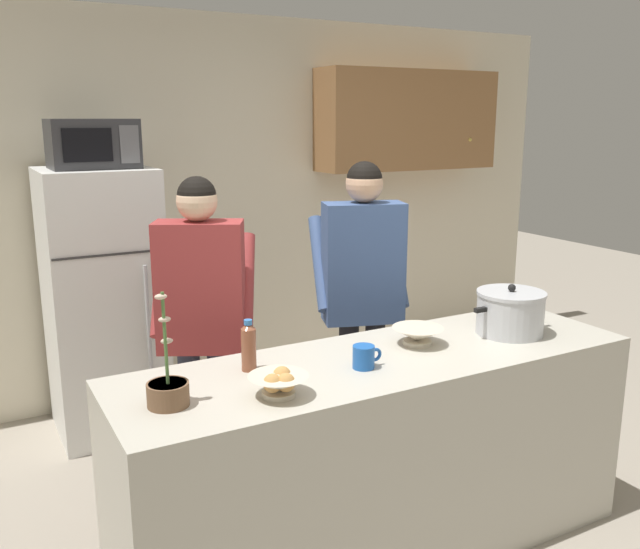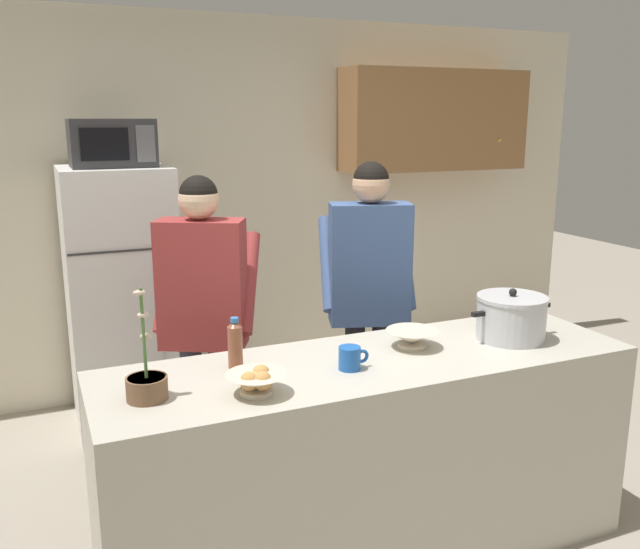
{
  "view_description": "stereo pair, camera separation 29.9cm",
  "coord_description": "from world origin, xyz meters",
  "px_view_note": "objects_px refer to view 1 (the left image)",
  "views": [
    {
      "loc": [
        -1.54,
        -2.26,
        1.92
      ],
      "look_at": [
        0.0,
        0.55,
        1.17
      ],
      "focal_mm": 37.99,
      "sensor_mm": 36.0,
      "label": 1
    },
    {
      "loc": [
        -1.27,
        -2.39,
        1.92
      ],
      "look_at": [
        0.0,
        0.55,
        1.17
      ],
      "focal_mm": 37.99,
      "sensor_mm": 36.0,
      "label": 2
    }
  ],
  "objects_px": {
    "person_by_sink": "(363,278)",
    "empty_bowl": "(418,335)",
    "coffee_mug": "(364,357)",
    "potted_orchid": "(168,390)",
    "person_near_pot": "(201,304)",
    "bottle_near_edge": "(249,346)",
    "refrigerator": "(104,303)",
    "microwave": "(93,144)",
    "bread_bowl": "(279,383)",
    "cooking_pot": "(510,312)"
  },
  "relations": [
    {
      "from": "person_by_sink",
      "to": "empty_bowl",
      "type": "relative_size",
      "value": 7.28
    },
    {
      "from": "microwave",
      "to": "potted_orchid",
      "type": "relative_size",
      "value": 1.16
    },
    {
      "from": "person_near_pot",
      "to": "potted_orchid",
      "type": "bearing_deg",
      "value": -116.31
    },
    {
      "from": "coffee_mug",
      "to": "potted_orchid",
      "type": "xyz_separation_m",
      "value": [
        -0.81,
        0.02,
        0.01
      ]
    },
    {
      "from": "refrigerator",
      "to": "potted_orchid",
      "type": "height_order",
      "value": "refrigerator"
    },
    {
      "from": "refrigerator",
      "to": "potted_orchid",
      "type": "xyz_separation_m",
      "value": [
        -0.15,
        -1.9,
        0.17
      ]
    },
    {
      "from": "microwave",
      "to": "potted_orchid",
      "type": "bearing_deg",
      "value": -94.61
    },
    {
      "from": "refrigerator",
      "to": "empty_bowl",
      "type": "distance_m",
      "value": 2.06
    },
    {
      "from": "microwave",
      "to": "empty_bowl",
      "type": "height_order",
      "value": "microwave"
    },
    {
      "from": "microwave",
      "to": "cooking_pot",
      "type": "distance_m",
      "value": 2.49
    },
    {
      "from": "bread_bowl",
      "to": "empty_bowl",
      "type": "bearing_deg",
      "value": 15.8
    },
    {
      "from": "person_by_sink",
      "to": "person_near_pot",
      "type": "bearing_deg",
      "value": 178.32
    },
    {
      "from": "microwave",
      "to": "potted_orchid",
      "type": "xyz_separation_m",
      "value": [
        -0.15,
        -1.87,
        -0.79
      ]
    },
    {
      "from": "microwave",
      "to": "cooking_pot",
      "type": "bearing_deg",
      "value": -50.86
    },
    {
      "from": "bread_bowl",
      "to": "person_near_pot",
      "type": "bearing_deg",
      "value": 87.69
    },
    {
      "from": "person_near_pot",
      "to": "empty_bowl",
      "type": "distance_m",
      "value": 1.06
    },
    {
      "from": "refrigerator",
      "to": "microwave",
      "type": "relative_size",
      "value": 3.39
    },
    {
      "from": "refrigerator",
      "to": "bottle_near_edge",
      "type": "height_order",
      "value": "refrigerator"
    },
    {
      "from": "potted_orchid",
      "to": "empty_bowl",
      "type": "bearing_deg",
      "value": 5.29
    },
    {
      "from": "cooking_pot",
      "to": "bread_bowl",
      "type": "relative_size",
      "value": 1.91
    },
    {
      "from": "empty_bowl",
      "to": "potted_orchid",
      "type": "height_order",
      "value": "potted_orchid"
    },
    {
      "from": "refrigerator",
      "to": "microwave",
      "type": "bearing_deg",
      "value": -89.93
    },
    {
      "from": "bread_bowl",
      "to": "potted_orchid",
      "type": "relative_size",
      "value": 0.54
    },
    {
      "from": "bread_bowl",
      "to": "coffee_mug",
      "type": "bearing_deg",
      "value": 12.43
    },
    {
      "from": "coffee_mug",
      "to": "empty_bowl",
      "type": "bearing_deg",
      "value": 19.61
    },
    {
      "from": "microwave",
      "to": "person_by_sink",
      "type": "xyz_separation_m",
      "value": [
        1.17,
        -1.06,
        -0.71
      ]
    },
    {
      "from": "microwave",
      "to": "potted_orchid",
      "type": "height_order",
      "value": "microwave"
    },
    {
      "from": "cooking_pot",
      "to": "empty_bowl",
      "type": "distance_m",
      "value": 0.49
    },
    {
      "from": "person_by_sink",
      "to": "bread_bowl",
      "type": "height_order",
      "value": "person_by_sink"
    },
    {
      "from": "coffee_mug",
      "to": "empty_bowl",
      "type": "relative_size",
      "value": 0.56
    },
    {
      "from": "person_near_pot",
      "to": "bottle_near_edge",
      "type": "height_order",
      "value": "person_near_pot"
    },
    {
      "from": "refrigerator",
      "to": "potted_orchid",
      "type": "bearing_deg",
      "value": -94.56
    },
    {
      "from": "person_by_sink",
      "to": "empty_bowl",
      "type": "distance_m",
      "value": 0.73
    },
    {
      "from": "microwave",
      "to": "bread_bowl",
      "type": "relative_size",
      "value": 2.13
    },
    {
      "from": "refrigerator",
      "to": "coffee_mug",
      "type": "bearing_deg",
      "value": -71.14
    },
    {
      "from": "microwave",
      "to": "coffee_mug",
      "type": "height_order",
      "value": "microwave"
    },
    {
      "from": "person_near_pot",
      "to": "bottle_near_edge",
      "type": "xyz_separation_m",
      "value": [
        -0.03,
        -0.66,
        -0.01
      ]
    },
    {
      "from": "empty_bowl",
      "to": "bottle_near_edge",
      "type": "bearing_deg",
      "value": 174.86
    },
    {
      "from": "microwave",
      "to": "person_near_pot",
      "type": "relative_size",
      "value": 0.29
    },
    {
      "from": "refrigerator",
      "to": "person_near_pot",
      "type": "height_order",
      "value": "person_near_pot"
    },
    {
      "from": "person_near_pot",
      "to": "potted_orchid",
      "type": "distance_m",
      "value": 0.94
    },
    {
      "from": "microwave",
      "to": "person_by_sink",
      "type": "height_order",
      "value": "microwave"
    },
    {
      "from": "bread_bowl",
      "to": "potted_orchid",
      "type": "bearing_deg",
      "value": 162.88
    },
    {
      "from": "bread_bowl",
      "to": "potted_orchid",
      "type": "distance_m",
      "value": 0.4
    },
    {
      "from": "person_by_sink",
      "to": "cooking_pot",
      "type": "height_order",
      "value": "person_by_sink"
    },
    {
      "from": "person_near_pot",
      "to": "bottle_near_edge",
      "type": "bearing_deg",
      "value": -92.73
    },
    {
      "from": "potted_orchid",
      "to": "refrigerator",
      "type": "bearing_deg",
      "value": 85.44
    },
    {
      "from": "person_by_sink",
      "to": "empty_bowl",
      "type": "bearing_deg",
      "value": -102.17
    },
    {
      "from": "cooking_pot",
      "to": "coffee_mug",
      "type": "xyz_separation_m",
      "value": [
        -0.84,
        -0.05,
        -0.06
      ]
    },
    {
      "from": "coffee_mug",
      "to": "bread_bowl",
      "type": "distance_m",
      "value": 0.44
    }
  ]
}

